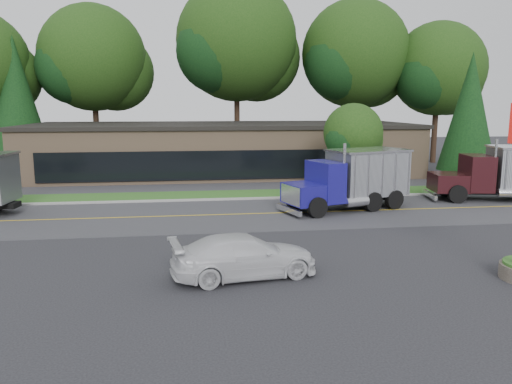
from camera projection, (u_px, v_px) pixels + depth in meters
ground at (217, 269)px, 18.13m from camera, size 140.00×140.00×0.00m
road at (208, 215)px, 26.92m from camera, size 60.00×8.00×0.02m
center_line at (208, 215)px, 26.92m from camera, size 60.00×0.12×0.01m
curb at (205, 201)px, 31.02m from camera, size 60.00×0.30×0.12m
grass_verge at (204, 195)px, 32.77m from camera, size 60.00×3.40×0.03m
far_parking at (202, 184)px, 37.65m from camera, size 60.00×7.00×0.02m
strip_mall at (223, 150)px, 43.43m from camera, size 32.00×12.00×4.00m
tree_far_b at (95, 63)px, 48.46m from camera, size 10.83×10.19×15.44m
tree_far_c at (238, 47)px, 50.01m from camera, size 12.73×11.99×18.17m
tree_far_d at (356, 59)px, 50.78m from camera, size 11.49×10.81×16.39m
tree_far_e at (439, 74)px, 50.11m from camera, size 9.86×9.28×14.07m
evergreen_left at (17, 97)px, 44.19m from camera, size 5.25×5.25×11.94m
evergreen_right at (469, 112)px, 37.39m from camera, size 4.29×4.29×9.75m
tree_verge at (354, 136)px, 33.48m from camera, size 4.21×3.96×6.00m
dump_truck_blue at (353, 178)px, 28.29m from camera, size 7.65×4.62×3.36m
rally_car at (244, 256)px, 17.23m from camera, size 5.37×2.93×1.47m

